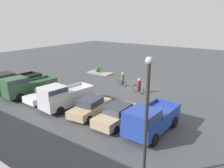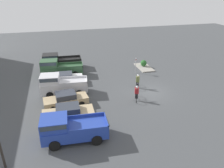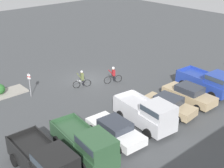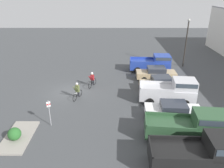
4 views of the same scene
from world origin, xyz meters
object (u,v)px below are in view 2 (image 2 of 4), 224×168
Objects in this scene: sedan_1 at (66,99)px; fire_lane_sign at (136,64)px; sedan_0 at (68,113)px; pickup_truck_2 at (58,68)px; pickup_truck_0 at (69,128)px; pickup_truck_1 at (61,84)px; cyclist_0 at (138,81)px; cyclist_1 at (137,93)px; sedan_2 at (64,78)px; shrub at (144,63)px; pickup_truck_3 at (59,61)px.

fire_lane_sign is at bearing -55.78° from sedan_1.
sedan_0 is 0.82× the size of pickup_truck_2.
pickup_truck_0 is 8.42m from pickup_truck_1.
cyclist_0 is 4.85m from fire_lane_sign.
pickup_truck_1 is at bearing -179.11° from pickup_truck_2.
pickup_truck_2 is (8.45, 0.44, 0.44)m from sedan_1.
cyclist_1 reaches higher than sedan_0.
cyclist_1 is 7.94m from fire_lane_sign.
sedan_0 is at bearing -179.47° from sedan_1.
sedan_2 is 5.18× the size of shrub.
sedan_2 is at bearing -176.39° from pickup_truck_3.
cyclist_1 is 0.79× the size of fire_lane_sign.
pickup_truck_3 is (2.76, -0.21, 0.01)m from pickup_truck_2.
pickup_truck_1 is 2.99× the size of cyclist_1.
fire_lane_sign is at bearing -17.18° from cyclist_0.
sedan_2 reaches higher than shrub.
sedan_0 is at bearing -177.63° from pickup_truck_2.
sedan_1 is 0.86× the size of pickup_truck_1.
shrub is (1.93, -2.01, -0.74)m from fire_lane_sign.
cyclist_1 is at bearing -56.67° from pickup_truck_0.
pickup_truck_1 is 11.06m from fire_lane_sign.
shrub is at bearing -88.81° from pickup_truck_2.
cyclist_0 is 3.11m from cyclist_1.
cyclist_0 reaches higher than cyclist_1.
pickup_truck_2 reaches higher than shrub.
pickup_truck_2 is 2.55× the size of fire_lane_sign.
pickup_truck_3 reaches higher than sedan_2.
pickup_truck_1 is 8.94m from cyclist_0.
sedan_2 is 9.95m from fire_lane_sign.
pickup_truck_1 reaches higher than pickup_truck_3.
pickup_truck_2 is at bearing 0.89° from pickup_truck_1.
sedan_2 is (8.40, -0.10, -0.05)m from sedan_0.
sedan_0 reaches higher than sedan_1.
sedan_0 is 2.63× the size of cyclist_1.
fire_lane_sign is (-1.67, -10.42, 0.19)m from pickup_truck_2.
pickup_truck_1 reaches higher than sedan_2.
pickup_truck_1 is 8.37m from pickup_truck_3.
sedan_2 is 2.94m from pickup_truck_2.
pickup_truck_2 is (5.61, 0.09, -0.03)m from pickup_truck_1.
sedan_1 is 14.82m from shrub.
pickup_truck_3 is (14.02, 0.26, 0.41)m from sedan_0.
pickup_truck_1 is 2.84m from sedan_2.
cyclist_1 is (4.89, -7.43, -0.26)m from pickup_truck_0.
pickup_truck_3 is 2.46× the size of fire_lane_sign.
shrub is (6.53, -3.43, -0.23)m from cyclist_0.
cyclist_1 is (-3.53, -7.71, -0.32)m from pickup_truck_1.
shrub is at bearing -46.09° from sedan_0.
pickup_truck_2 reaches higher than sedan_0.
pickup_truck_2 is at bearing 2.97° from sedan_1.
fire_lane_sign is 2.88m from shrub.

